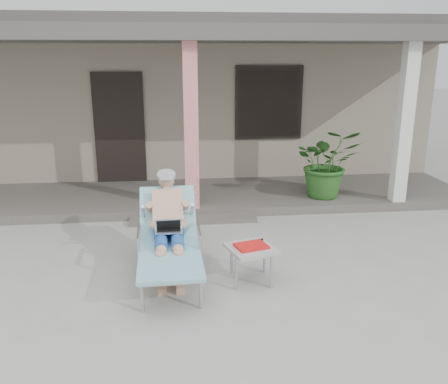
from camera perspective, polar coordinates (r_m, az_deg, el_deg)
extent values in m
plane|color=#9E9E99|center=(5.86, -2.83, -9.76)|extent=(60.00, 60.00, 0.00)
cube|color=gray|center=(11.81, -4.88, 11.03)|extent=(10.00, 5.00, 3.00)
cube|color=#474442|center=(11.78, -5.09, 19.05)|extent=(10.40, 5.40, 0.30)
cube|color=black|center=(9.38, -12.45, 7.51)|extent=(0.95, 0.06, 2.10)
cube|color=black|center=(9.46, 5.41, 10.63)|extent=(1.20, 0.06, 1.30)
cube|color=black|center=(9.46, 5.42, 10.63)|extent=(1.32, 0.05, 1.42)
cube|color=#605B56|center=(8.63, -4.05, -0.56)|extent=(10.00, 2.00, 0.15)
cube|color=red|center=(7.50, -3.99, 7.68)|extent=(0.22, 0.22, 2.61)
cube|color=silver|center=(8.39, 20.86, 7.59)|extent=(0.22, 0.22, 2.61)
cube|color=#474442|center=(8.27, -4.45, 18.38)|extent=(10.00, 2.30, 0.24)
cube|color=#605B56|center=(7.55, -3.69, -3.35)|extent=(2.00, 0.30, 0.07)
cylinder|color=#B7B7BC|center=(5.05, -9.81, -12.28)|extent=(0.04, 0.04, 0.36)
cylinder|color=#B7B7BC|center=(5.05, -2.81, -12.00)|extent=(0.04, 0.04, 0.36)
cylinder|color=#B7B7BC|center=(6.12, -9.46, -6.96)|extent=(0.04, 0.04, 0.36)
cylinder|color=#B7B7BC|center=(6.12, -3.78, -6.74)|extent=(0.04, 0.04, 0.36)
cube|color=#B7B7BC|center=(5.35, -6.50, -8.09)|extent=(0.64, 1.20, 0.03)
cube|color=#87CFD1|center=(5.34, -6.51, -7.86)|extent=(0.73, 1.24, 0.04)
cube|color=#B7B7BC|center=(6.07, -6.77, -2.77)|extent=(0.62, 0.58, 0.48)
cube|color=#87CFD1|center=(6.06, -6.78, -2.48)|extent=(0.72, 0.65, 0.54)
cylinder|color=#979799|center=(6.20, -6.96, 2.09)|extent=(0.24, 0.24, 0.13)
cube|color=silver|center=(5.67, -6.67, -4.59)|extent=(0.33, 0.24, 0.23)
cube|color=#A4A4A0|center=(5.53, 3.29, -6.84)|extent=(0.63, 0.63, 0.04)
cylinder|color=#B7B7BC|center=(5.40, 1.46, -9.85)|extent=(0.04, 0.04, 0.38)
cylinder|color=#B7B7BC|center=(5.47, 5.73, -9.60)|extent=(0.04, 0.04, 0.38)
cylinder|color=#B7B7BC|center=(5.77, 0.93, -8.09)|extent=(0.04, 0.04, 0.38)
cylinder|color=#B7B7BC|center=(5.83, 4.91, -7.88)|extent=(0.04, 0.04, 0.38)
cube|color=red|center=(5.51, 3.30, -6.50)|extent=(0.41, 0.35, 0.03)
cube|color=black|center=(5.63, 3.08, -6.03)|extent=(0.34, 0.12, 0.04)
imported|color=#26591E|center=(8.42, 12.28, 3.46)|extent=(1.20, 1.07, 1.21)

